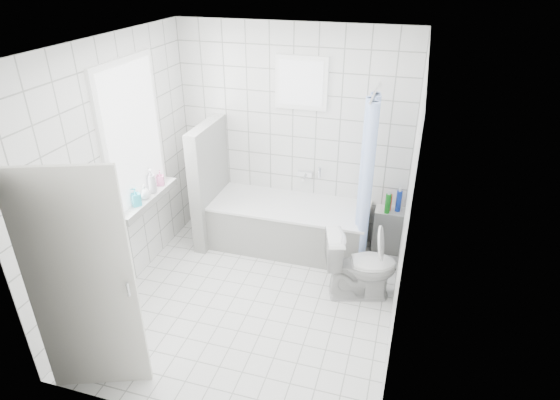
% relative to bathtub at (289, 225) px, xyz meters
% --- Properties ---
extents(ground, '(3.00, 3.00, 0.00)m').
position_rel_bathtub_xyz_m(ground, '(-0.07, -1.12, -0.29)').
color(ground, white).
rests_on(ground, ground).
extents(ceiling, '(3.00, 3.00, 0.00)m').
position_rel_bathtub_xyz_m(ceiling, '(-0.07, -1.12, 2.31)').
color(ceiling, white).
rests_on(ceiling, ground).
extents(wall_back, '(2.80, 0.02, 2.60)m').
position_rel_bathtub_xyz_m(wall_back, '(-0.07, 0.38, 1.01)').
color(wall_back, white).
rests_on(wall_back, ground).
extents(wall_front, '(2.80, 0.02, 2.60)m').
position_rel_bathtub_xyz_m(wall_front, '(-0.07, -2.62, 1.01)').
color(wall_front, white).
rests_on(wall_front, ground).
extents(wall_left, '(0.02, 3.00, 2.60)m').
position_rel_bathtub_xyz_m(wall_left, '(-1.47, -1.12, 1.01)').
color(wall_left, white).
rests_on(wall_left, ground).
extents(wall_right, '(0.02, 3.00, 2.60)m').
position_rel_bathtub_xyz_m(wall_right, '(1.33, -1.12, 1.01)').
color(wall_right, white).
rests_on(wall_right, ground).
extents(window_left, '(0.01, 0.90, 1.40)m').
position_rel_bathtub_xyz_m(window_left, '(-1.43, -0.82, 1.31)').
color(window_left, white).
rests_on(window_left, wall_left).
extents(window_back, '(0.50, 0.01, 0.50)m').
position_rel_bathtub_xyz_m(window_back, '(0.03, 0.33, 1.66)').
color(window_back, white).
rests_on(window_back, wall_back).
extents(window_sill, '(0.18, 1.02, 0.08)m').
position_rel_bathtub_xyz_m(window_sill, '(-1.38, -0.82, 0.57)').
color(window_sill, white).
rests_on(window_sill, wall_left).
extents(door, '(0.76, 0.32, 2.00)m').
position_rel_bathtub_xyz_m(door, '(-0.95, -2.46, 0.71)').
color(door, silver).
rests_on(door, ground).
extents(bathtub, '(1.87, 0.77, 0.58)m').
position_rel_bathtub_xyz_m(bathtub, '(0.00, 0.00, 0.00)').
color(bathtub, white).
rests_on(bathtub, ground).
extents(partition_wall, '(0.15, 0.85, 1.50)m').
position_rel_bathtub_xyz_m(partition_wall, '(-1.00, -0.05, 0.46)').
color(partition_wall, white).
rests_on(partition_wall, ground).
extents(tiled_ledge, '(0.40, 0.24, 0.55)m').
position_rel_bathtub_xyz_m(tiled_ledge, '(1.19, 0.25, -0.02)').
color(tiled_ledge, white).
rests_on(tiled_ledge, ground).
extents(toilet, '(0.82, 0.60, 0.75)m').
position_rel_bathtub_xyz_m(toilet, '(0.96, -0.70, 0.08)').
color(toilet, white).
rests_on(toilet, ground).
extents(curtain_rod, '(0.02, 0.80, 0.02)m').
position_rel_bathtub_xyz_m(curtain_rod, '(0.88, -0.02, 1.71)').
color(curtain_rod, silver).
rests_on(curtain_rod, wall_back).
extents(shower_curtain, '(0.14, 0.48, 1.78)m').
position_rel_bathtub_xyz_m(shower_curtain, '(0.88, -0.16, 0.81)').
color(shower_curtain, '#4F7DE9').
rests_on(shower_curtain, curtain_rod).
extents(tub_faucet, '(0.18, 0.06, 0.06)m').
position_rel_bathtub_xyz_m(tub_faucet, '(0.10, 0.33, 0.56)').
color(tub_faucet, silver).
rests_on(tub_faucet, wall_back).
extents(sill_bottles, '(0.16, 0.62, 0.29)m').
position_rel_bathtub_xyz_m(sill_bottles, '(-1.37, -0.80, 0.72)').
color(sill_bottles, white).
rests_on(sill_bottles, window_sill).
extents(ledge_bottles, '(0.18, 0.14, 0.26)m').
position_rel_bathtub_xyz_m(ledge_bottles, '(1.17, 0.24, 0.38)').
color(ledge_bottles, '#173BBB').
rests_on(ledge_bottles, tiled_ledge).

